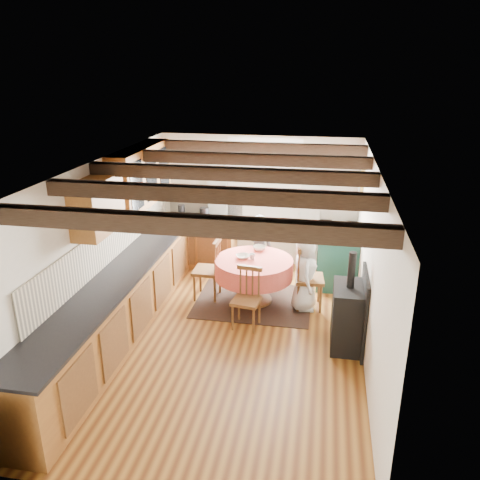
% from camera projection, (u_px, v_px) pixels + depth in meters
% --- Properties ---
extents(floor, '(3.60, 5.50, 0.00)m').
position_uv_depth(floor, '(230.00, 337.00, 6.72)').
color(floor, '#9C6624').
rests_on(floor, ground).
extents(ceiling, '(3.60, 5.50, 0.00)m').
position_uv_depth(ceiling, '(228.00, 167.00, 5.89)').
color(ceiling, white).
rests_on(ceiling, ground).
extents(wall_back, '(3.60, 0.00, 2.40)m').
position_uv_depth(wall_back, '(259.00, 201.00, 8.84)').
color(wall_back, silver).
rests_on(wall_back, ground).
extents(wall_front, '(3.60, 0.00, 2.40)m').
position_uv_depth(wall_front, '(160.00, 388.00, 3.76)').
color(wall_front, silver).
rests_on(wall_front, ground).
extents(wall_left, '(0.00, 5.50, 2.40)m').
position_uv_depth(wall_left, '(101.00, 248.00, 6.60)').
color(wall_left, silver).
rests_on(wall_left, ground).
extents(wall_right, '(0.00, 5.50, 2.40)m').
position_uv_depth(wall_right, '(370.00, 267.00, 6.01)').
color(wall_right, silver).
rests_on(wall_right, ground).
extents(beam_a, '(3.60, 0.16, 0.16)m').
position_uv_depth(beam_a, '(182.00, 224.00, 4.07)').
color(beam_a, '#36271C').
rests_on(beam_a, ceiling).
extents(beam_b, '(3.60, 0.16, 0.16)m').
position_uv_depth(beam_b, '(209.00, 194.00, 5.00)').
color(beam_b, '#36271C').
rests_on(beam_b, ceiling).
extents(beam_c, '(3.60, 0.16, 0.16)m').
position_uv_depth(beam_c, '(229.00, 174.00, 5.92)').
color(beam_c, '#36271C').
rests_on(beam_c, ceiling).
extents(beam_d, '(3.60, 0.16, 0.16)m').
position_uv_depth(beam_d, '(242.00, 159.00, 6.84)').
color(beam_d, '#36271C').
rests_on(beam_d, ceiling).
extents(beam_e, '(3.60, 0.16, 0.16)m').
position_uv_depth(beam_e, '(253.00, 147.00, 7.77)').
color(beam_e, '#36271C').
rests_on(beam_e, ceiling).
extents(splash_left, '(0.02, 4.50, 0.55)m').
position_uv_depth(splash_left, '(111.00, 241.00, 6.88)').
color(splash_left, beige).
rests_on(splash_left, wall_left).
extents(splash_back, '(1.40, 0.02, 0.55)m').
position_uv_depth(splash_back, '(206.00, 199.00, 8.99)').
color(splash_back, beige).
rests_on(splash_back, wall_back).
extents(base_cabinet_left, '(0.60, 5.30, 0.88)m').
position_uv_depth(base_cabinet_left, '(126.00, 300.00, 6.82)').
color(base_cabinet_left, '#945B23').
rests_on(base_cabinet_left, floor).
extents(base_cabinet_back, '(1.30, 0.60, 0.88)m').
position_uv_depth(base_cabinet_back, '(200.00, 242.00, 9.00)').
color(base_cabinet_back, '#945B23').
rests_on(base_cabinet_back, floor).
extents(worktop_left, '(0.64, 5.30, 0.04)m').
position_uv_depth(worktop_left, '(125.00, 270.00, 6.65)').
color(worktop_left, black).
rests_on(worktop_left, base_cabinet_left).
extents(worktop_back, '(1.30, 0.64, 0.04)m').
position_uv_depth(worktop_back, '(199.00, 219.00, 8.83)').
color(worktop_back, black).
rests_on(worktop_back, base_cabinet_back).
extents(wall_cabinet_glass, '(0.34, 1.80, 0.90)m').
position_uv_depth(wall_cabinet_glass, '(141.00, 176.00, 7.42)').
color(wall_cabinet_glass, '#945B23').
rests_on(wall_cabinet_glass, wall_left).
extents(wall_cabinet_solid, '(0.34, 0.90, 0.70)m').
position_uv_depth(wall_cabinet_solid, '(97.00, 206.00, 6.05)').
color(wall_cabinet_solid, '#945B23').
rests_on(wall_cabinet_solid, wall_left).
extents(window_frame, '(1.34, 0.03, 1.54)m').
position_uv_depth(window_frame, '(264.00, 180.00, 8.67)').
color(window_frame, white).
rests_on(window_frame, wall_back).
extents(window_pane, '(1.20, 0.01, 1.40)m').
position_uv_depth(window_pane, '(264.00, 180.00, 8.68)').
color(window_pane, white).
rests_on(window_pane, wall_back).
extents(curtain_left, '(0.35, 0.10, 2.10)m').
position_uv_depth(curtain_left, '(218.00, 206.00, 8.91)').
color(curtain_left, beige).
rests_on(curtain_left, wall_back).
extents(curtain_right, '(0.35, 0.10, 2.10)m').
position_uv_depth(curtain_right, '(310.00, 211.00, 8.63)').
color(curtain_right, beige).
rests_on(curtain_right, wall_back).
extents(curtain_rod, '(2.00, 0.03, 0.03)m').
position_uv_depth(curtain_rod, '(264.00, 148.00, 8.39)').
color(curtain_rod, black).
rests_on(curtain_rod, wall_back).
extents(wall_picture, '(0.04, 0.50, 0.60)m').
position_uv_depth(wall_picture, '(361.00, 185.00, 7.96)').
color(wall_picture, gold).
rests_on(wall_picture, wall_right).
extents(wall_plate, '(0.30, 0.02, 0.30)m').
position_uv_depth(wall_plate, '(318.00, 177.00, 8.47)').
color(wall_plate, silver).
rests_on(wall_plate, wall_back).
extents(rug, '(1.82, 1.41, 0.01)m').
position_uv_depth(rug, '(253.00, 302.00, 7.69)').
color(rug, black).
rests_on(rug, floor).
extents(dining_table, '(1.22, 1.22, 0.73)m').
position_uv_depth(dining_table, '(254.00, 281.00, 7.57)').
color(dining_table, '#DF4641').
rests_on(dining_table, floor).
extents(chair_near, '(0.44, 0.45, 0.90)m').
position_uv_depth(chair_near, '(246.00, 299.00, 6.82)').
color(chair_near, brown).
rests_on(chair_near, floor).
extents(chair_left, '(0.46, 0.44, 1.02)m').
position_uv_depth(chair_left, '(207.00, 268.00, 7.69)').
color(chair_left, brown).
rests_on(chair_left, floor).
extents(chair_right, '(0.51, 0.49, 1.04)m').
position_uv_depth(chair_right, '(310.00, 276.00, 7.37)').
color(chair_right, brown).
rests_on(chair_right, floor).
extents(aga_range, '(0.69, 1.06, 0.98)m').
position_uv_depth(aga_range, '(338.00, 255.00, 8.26)').
color(aga_range, '#1B4A3D').
rests_on(aga_range, floor).
extents(cast_iron_stove, '(0.41, 0.68, 1.36)m').
position_uv_depth(cast_iron_stove, '(349.00, 300.00, 6.28)').
color(cast_iron_stove, black).
rests_on(cast_iron_stove, floor).
extents(child_far, '(0.46, 0.31, 1.22)m').
position_uv_depth(child_far, '(259.00, 248.00, 8.24)').
color(child_far, '#3F474A').
rests_on(child_far, floor).
extents(child_right, '(0.45, 0.63, 1.21)m').
position_uv_depth(child_right, '(305.00, 273.00, 7.29)').
color(child_right, white).
rests_on(child_right, floor).
extents(bowl_a, '(0.29, 0.29, 0.05)m').
position_uv_depth(bowl_a, '(243.00, 257.00, 7.48)').
color(bowl_a, silver).
rests_on(bowl_a, dining_table).
extents(bowl_b, '(0.24, 0.24, 0.06)m').
position_uv_depth(bowl_b, '(259.00, 248.00, 7.81)').
color(bowl_b, silver).
rests_on(bowl_b, dining_table).
extents(cup, '(0.14, 0.14, 0.09)m').
position_uv_depth(cup, '(252.00, 257.00, 7.43)').
color(cup, silver).
rests_on(cup, dining_table).
extents(canister_tall, '(0.13, 0.13, 0.22)m').
position_uv_depth(canister_tall, '(181.00, 210.00, 8.89)').
color(canister_tall, '#262628').
rests_on(canister_tall, worktop_back).
extents(canister_wide, '(0.17, 0.17, 0.19)m').
position_uv_depth(canister_wide, '(204.00, 213.00, 8.81)').
color(canister_wide, '#262628').
rests_on(canister_wide, worktop_back).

